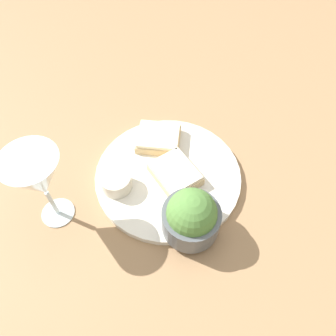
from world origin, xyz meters
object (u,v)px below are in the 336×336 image
object	(u,v)px
salad_bowl	(191,216)
wine_glass	(38,178)
sauce_ramekin	(116,181)
cheese_toast_near	(174,174)
cheese_toast_far	(159,138)

from	to	relation	value
salad_bowl	wine_glass	bearing A→B (deg)	-158.69
sauce_ramekin	cheese_toast_near	bearing A→B (deg)	39.20
salad_bowl	wine_glass	world-z (taller)	wine_glass
salad_bowl	cheese_toast_near	xyz separation A→B (m)	(-0.07, 0.08, -0.03)
salad_bowl	cheese_toast_far	xyz separation A→B (m)	(-0.15, 0.14, -0.03)
cheese_toast_far	cheese_toast_near	bearing A→B (deg)	-41.39
cheese_toast_near	cheese_toast_far	distance (m)	0.10
wine_glass	cheese_toast_near	bearing A→B (deg)	46.87
salad_bowl	sauce_ramekin	distance (m)	0.16
salad_bowl	cheese_toast_far	size ratio (longest dim) A/B	0.91
salad_bowl	wine_glass	distance (m)	0.26
cheese_toast_far	salad_bowl	bearing A→B (deg)	-44.01
salad_bowl	cheese_toast_near	size ratio (longest dim) A/B	0.88
cheese_toast_near	wine_glass	size ratio (longest dim) A/B	0.69
cheese_toast_near	cheese_toast_far	size ratio (longest dim) A/B	1.04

